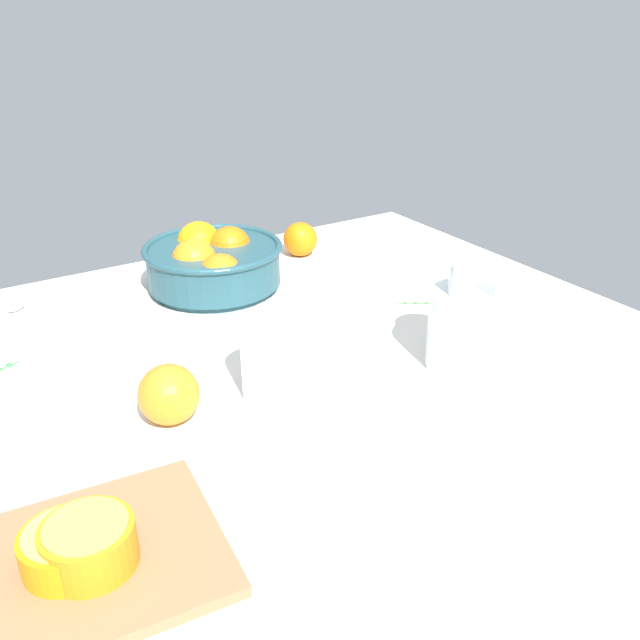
# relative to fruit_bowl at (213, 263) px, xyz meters

# --- Properties ---
(ground_plane) EXTENTS (1.19, 1.10, 0.03)m
(ground_plane) POSITION_rel_fruit_bowl_xyz_m (-0.01, -0.34, -0.07)
(ground_plane) COLOR silver
(fruit_bowl) EXTENTS (0.26, 0.26, 0.11)m
(fruit_bowl) POSITION_rel_fruit_bowl_xyz_m (0.00, 0.00, 0.00)
(fruit_bowl) COLOR #234C56
(fruit_bowl) RESTS_ON ground_plane
(juice_pitcher) EXTENTS (0.12, 0.16, 0.17)m
(juice_pitcher) POSITION_rel_fruit_bowl_xyz_m (0.20, -0.47, 0.01)
(juice_pitcher) COLOR white
(juice_pitcher) RESTS_ON ground_plane
(juice_glass) EXTENTS (0.09, 0.09, 0.11)m
(juice_glass) POSITION_rel_fruit_bowl_xyz_m (-0.08, -0.39, -0.00)
(juice_glass) COLOR white
(juice_glass) RESTS_ON ground_plane
(cutting_board) EXTENTS (0.31, 0.23, 0.01)m
(cutting_board) POSITION_rel_fruit_bowl_xyz_m (-0.40, -0.56, -0.05)
(cutting_board) COLOR olive
(cutting_board) RESTS_ON ground_plane
(orange_half_0) EXTENTS (0.09, 0.09, 0.05)m
(orange_half_0) POSITION_rel_fruit_bowl_xyz_m (-0.38, -0.57, -0.02)
(orange_half_0) COLOR orange
(orange_half_0) RESTS_ON cutting_board
(orange_half_1) EXTENTS (0.09, 0.09, 0.04)m
(orange_half_1) POSITION_rel_fruit_bowl_xyz_m (-0.40, -0.56, -0.02)
(orange_half_1) COLOR orange
(orange_half_1) RESTS_ON cutting_board
(loose_orange_0) EXTENTS (0.07, 0.07, 0.07)m
(loose_orange_0) POSITION_rel_fruit_bowl_xyz_m (0.23, 0.07, -0.02)
(loose_orange_0) COLOR orange
(loose_orange_0) RESTS_ON ground_plane
(loose_orange_1) EXTENTS (0.08, 0.08, 0.08)m
(loose_orange_1) POSITION_rel_fruit_bowl_xyz_m (-0.23, -0.37, -0.01)
(loose_orange_1) COLOR orange
(loose_orange_1) RESTS_ON ground_plane
(spoon) EXTENTS (0.13, 0.07, 0.01)m
(spoon) POSITION_rel_fruit_bowl_xyz_m (-0.31, 0.11, -0.05)
(spoon) COLOR silver
(spoon) RESTS_ON ground_plane
(herb_sprig_1) EXTENTS (0.06, 0.05, 0.01)m
(herb_sprig_1) POSITION_rel_fruit_bowl_xyz_m (0.27, -0.26, -0.05)
(herb_sprig_1) COLOR #396C37
(herb_sprig_1) RESTS_ON ground_plane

